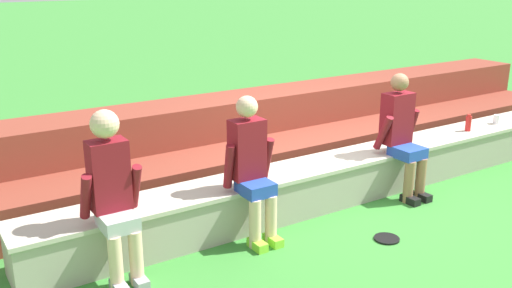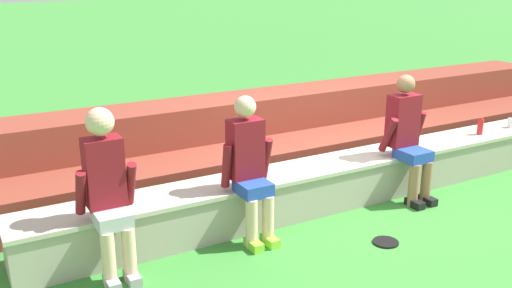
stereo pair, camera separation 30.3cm
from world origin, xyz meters
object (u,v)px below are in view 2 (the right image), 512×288
at_px(person_far_left, 108,189).
at_px(person_left_of_center, 250,166).
at_px(person_center, 408,136).
at_px(plastic_cup_left_end, 511,123).
at_px(water_bottle_center_gap, 480,127).
at_px(frisbee, 386,242).

distance_m(person_far_left, person_left_of_center, 1.31).
relative_size(person_center, plastic_cup_left_end, 11.30).
distance_m(person_center, water_bottle_center_gap, 1.42).
bearing_deg(person_left_of_center, person_far_left, -179.32).
bearing_deg(frisbee, plastic_cup_left_end, 18.49).
distance_m(person_far_left, plastic_cup_left_end, 5.29).
distance_m(person_far_left, person_center, 3.28).
bearing_deg(person_left_of_center, frisbee, -35.34).
relative_size(water_bottle_center_gap, frisbee, 0.88).
distance_m(person_left_of_center, plastic_cup_left_end, 3.98).
relative_size(person_center, frisbee, 5.67).
bearing_deg(person_left_of_center, person_center, 0.54).
relative_size(water_bottle_center_gap, plastic_cup_left_end, 1.76).
bearing_deg(water_bottle_center_gap, person_left_of_center, -176.25).
bearing_deg(person_center, person_far_left, -179.40).
bearing_deg(frisbee, person_left_of_center, 144.66).
xyz_separation_m(person_left_of_center, frisbee, (1.04, -0.74, -0.70)).
bearing_deg(frisbee, person_far_left, 162.94).
bearing_deg(water_bottle_center_gap, plastic_cup_left_end, 2.05).
distance_m(water_bottle_center_gap, frisbee, 2.58).
distance_m(person_left_of_center, water_bottle_center_gap, 3.37).
height_order(plastic_cup_left_end, frisbee, plastic_cup_left_end).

